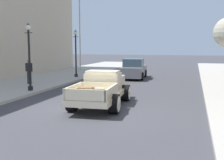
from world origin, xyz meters
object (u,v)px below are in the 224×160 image
street_lamp_near (29,52)px  street_lamp_far (76,50)px  hotrod_truck_cream (103,88)px  car_background_grey (134,69)px  pedestrian_sidewalk_left (29,70)px  flagpole (82,16)px

street_lamp_near → street_lamp_far: (-0.32, 7.22, 0.00)m
hotrod_truck_cream → car_background_grey: size_ratio=1.14×
hotrod_truck_cream → pedestrian_sidewalk_left: (-6.62, 4.17, 0.33)m
pedestrian_sidewalk_left → street_lamp_far: (1.29, 4.85, 1.30)m
car_background_grey → pedestrian_sidewalk_left: 8.62m
car_background_grey → street_lamp_far: (-4.56, -1.47, 1.62)m
flagpole → hotrod_truck_cream: bearing=-64.2°
hotrod_truck_cream → flagpole: 17.50m
pedestrian_sidewalk_left → street_lamp_far: 5.19m
pedestrian_sidewalk_left → street_lamp_near: bearing=-55.8°
hotrod_truck_cream → flagpole: (-7.31, 15.09, 5.02)m
street_lamp_near → pedestrian_sidewalk_left: bearing=124.2°
street_lamp_near → flagpole: size_ratio=0.42×
pedestrian_sidewalk_left → street_lamp_far: bearing=75.2°
flagpole → car_background_grey: bearing=-35.1°
car_background_grey → pedestrian_sidewalk_left: bearing=-132.8°
hotrod_truck_cream → street_lamp_far: size_ratio=1.30×
street_lamp_near → flagpole: 13.90m
car_background_grey → street_lamp_near: 9.81m
hotrod_truck_cream → street_lamp_near: 5.58m
street_lamp_far → flagpole: size_ratio=0.42×
street_lamp_far → flagpole: 7.22m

